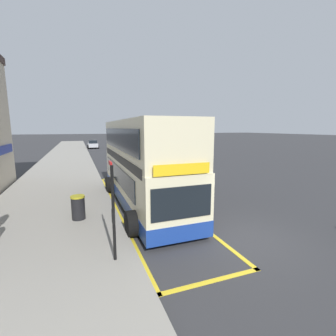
{
  "coord_description": "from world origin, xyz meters",
  "views": [
    {
      "loc": [
        -5.55,
        -6.75,
        4.04
      ],
      "look_at": [
        -0.38,
        6.95,
        1.56
      ],
      "focal_mm": 25.5,
      "sensor_mm": 36.0,
      "label": 1
    }
  ],
  "objects_px": {
    "parked_car_grey_across": "(130,147)",
    "litter_bin": "(78,207)",
    "bus_stop_sign": "(113,204)",
    "double_decker_bus": "(142,166)",
    "parked_car_silver_behind": "(164,153)",
    "parked_car_silver_distant": "(93,144)"
  },
  "relations": [
    {
      "from": "litter_bin",
      "to": "parked_car_silver_distant",
      "type": "bearing_deg",
      "value": 85.71
    },
    {
      "from": "bus_stop_sign",
      "to": "parked_car_silver_behind",
      "type": "bearing_deg",
      "value": 66.7
    },
    {
      "from": "parked_car_silver_distant",
      "to": "parked_car_grey_across",
      "type": "height_order",
      "value": "same"
    },
    {
      "from": "bus_stop_sign",
      "to": "litter_bin",
      "type": "bearing_deg",
      "value": 104.86
    },
    {
      "from": "parked_car_silver_distant",
      "to": "parked_car_grey_across",
      "type": "distance_m",
      "value": 11.47
    },
    {
      "from": "parked_car_grey_across",
      "to": "litter_bin",
      "type": "height_order",
      "value": "parked_car_grey_across"
    },
    {
      "from": "parked_car_grey_across",
      "to": "litter_bin",
      "type": "distance_m",
      "value": 30.2
    },
    {
      "from": "bus_stop_sign",
      "to": "litter_bin",
      "type": "height_order",
      "value": "bus_stop_sign"
    },
    {
      "from": "bus_stop_sign",
      "to": "parked_car_grey_across",
      "type": "distance_m",
      "value": 33.6
    },
    {
      "from": "parked_car_silver_distant",
      "to": "parked_car_grey_across",
      "type": "relative_size",
      "value": 1.0
    },
    {
      "from": "litter_bin",
      "to": "bus_stop_sign",
      "type": "bearing_deg",
      "value": -75.14
    },
    {
      "from": "bus_stop_sign",
      "to": "parked_car_silver_behind",
      "type": "height_order",
      "value": "bus_stop_sign"
    },
    {
      "from": "parked_car_silver_distant",
      "to": "litter_bin",
      "type": "xyz_separation_m",
      "value": [
        -2.93,
        -39.15,
        -0.14
      ]
    },
    {
      "from": "parked_car_silver_behind",
      "to": "bus_stop_sign",
      "type": "bearing_deg",
      "value": -115.82
    },
    {
      "from": "parked_car_grey_across",
      "to": "double_decker_bus",
      "type": "bearing_deg",
      "value": -101.26
    },
    {
      "from": "double_decker_bus",
      "to": "parked_car_silver_distant",
      "type": "distance_m",
      "value": 37.66
    },
    {
      "from": "parked_car_silver_behind",
      "to": "litter_bin",
      "type": "bearing_deg",
      "value": -122.31
    },
    {
      "from": "parked_car_silver_behind",
      "to": "parked_car_silver_distant",
      "type": "relative_size",
      "value": 1.0
    },
    {
      "from": "double_decker_bus",
      "to": "parked_car_grey_across",
      "type": "bearing_deg",
      "value": 79.54
    },
    {
      "from": "parked_car_grey_across",
      "to": "parked_car_silver_behind",
      "type": "bearing_deg",
      "value": -79.03
    },
    {
      "from": "parked_car_silver_behind",
      "to": "double_decker_bus",
      "type": "bearing_deg",
      "value": -115.88
    },
    {
      "from": "parked_car_silver_distant",
      "to": "parked_car_grey_across",
      "type": "bearing_deg",
      "value": -63.48
    }
  ]
}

